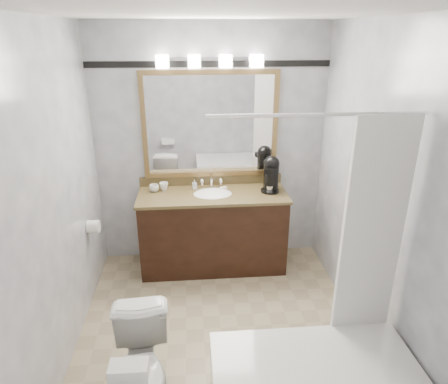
# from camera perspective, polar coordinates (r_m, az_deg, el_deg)

# --- Properties ---
(room) EXTENTS (2.42, 2.62, 2.52)m
(room) POSITION_cam_1_polar(r_m,az_deg,el_deg) (3.00, -0.55, -0.44)
(room) COLOR #9D8C6A
(room) RESTS_ON ground
(vanity) EXTENTS (1.53, 0.58, 0.97)m
(vanity) POSITION_cam_1_polar(r_m,az_deg,el_deg) (4.26, -1.58, -5.30)
(vanity) COLOR black
(vanity) RESTS_ON ground
(mirror) EXTENTS (1.40, 0.04, 1.10)m
(mirror) POSITION_cam_1_polar(r_m,az_deg,el_deg) (4.15, -1.96, 9.51)
(mirror) COLOR olive
(mirror) RESTS_ON room
(vanity_light_bar) EXTENTS (1.02, 0.14, 0.12)m
(vanity_light_bar) POSITION_cam_1_polar(r_m,az_deg,el_deg) (4.01, -2.04, 18.22)
(vanity_light_bar) COLOR silver
(vanity_light_bar) RESTS_ON room
(accent_stripe) EXTENTS (2.40, 0.01, 0.06)m
(accent_stripe) POSITION_cam_1_polar(r_m,az_deg,el_deg) (4.08, -2.08, 17.81)
(accent_stripe) COLOR black
(accent_stripe) RESTS_ON room
(bathtub) EXTENTS (1.30, 0.75, 1.96)m
(bathtub) POSITION_cam_1_polar(r_m,az_deg,el_deg) (2.92, 13.12, -25.10)
(bathtub) COLOR white
(bathtub) RESTS_ON ground
(tp_roll) EXTENTS (0.11, 0.12, 0.12)m
(tp_roll) POSITION_cam_1_polar(r_m,az_deg,el_deg) (3.94, -18.15, -4.70)
(tp_roll) COLOR white
(tp_roll) RESTS_ON room
(toilet) EXTENTS (0.43, 0.69, 0.68)m
(toilet) POSITION_cam_1_polar(r_m,az_deg,el_deg) (2.89, -11.69, -23.83)
(toilet) COLOR white
(toilet) RESTS_ON ground
(tissue_box) EXTENTS (0.21, 0.12, 0.08)m
(tissue_box) POSITION_cam_1_polar(r_m,az_deg,el_deg) (2.37, -13.43, -23.58)
(tissue_box) COLOR white
(tissue_box) RESTS_ON toilet
(coffee_maker) EXTENTS (0.20, 0.24, 0.37)m
(coffee_maker) POSITION_cam_1_polar(r_m,az_deg,el_deg) (4.15, 6.75, 2.74)
(coffee_maker) COLOR black
(coffee_maker) RESTS_ON vanity
(cup_left) EXTENTS (0.10, 0.10, 0.08)m
(cup_left) POSITION_cam_1_polar(r_m,az_deg,el_deg) (4.19, -9.95, 0.56)
(cup_left) COLOR white
(cup_left) RESTS_ON vanity
(cup_right) EXTENTS (0.09, 0.09, 0.08)m
(cup_right) POSITION_cam_1_polar(r_m,az_deg,el_deg) (4.21, -8.58, 0.80)
(cup_right) COLOR white
(cup_right) RESTS_ON vanity
(soap_bottle_a) EXTENTS (0.05, 0.05, 0.10)m
(soap_bottle_a) POSITION_cam_1_polar(r_m,az_deg,el_deg) (4.21, -4.22, 1.09)
(soap_bottle_a) COLOR white
(soap_bottle_a) RESTS_ON vanity
(soap_bar) EXTENTS (0.08, 0.06, 0.02)m
(soap_bar) POSITION_cam_1_polar(r_m,az_deg,el_deg) (4.20, -0.09, 0.57)
(soap_bar) COLOR beige
(soap_bar) RESTS_ON vanity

